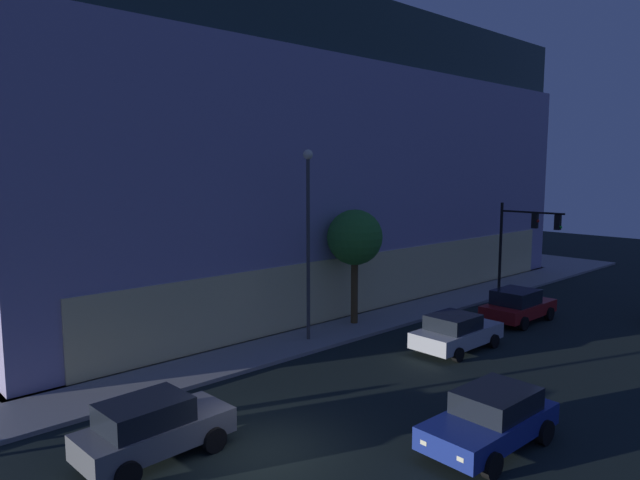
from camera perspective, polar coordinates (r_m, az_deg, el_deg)
ground_plane at (r=16.65m, az=-5.63°, el=-20.57°), size 120.00×120.00×0.00m
modern_building at (r=42.95m, az=-9.90°, el=7.75°), size 37.98×32.19×16.71m
traffic_light_far_corner at (r=36.83m, az=19.94°, el=0.87°), size 0.41×4.01×5.52m
street_lamp_sidewalk at (r=24.84m, az=-1.20°, el=1.76°), size 0.44×0.44×8.44m
sidewalk_tree at (r=27.69m, az=3.52°, el=0.17°), size 2.73×2.73×5.65m
car_grey at (r=16.56m, az=-16.52°, el=-17.65°), size 4.17×2.14×1.69m
car_blue at (r=17.22m, az=16.88°, el=-16.81°), size 4.45×2.18×1.60m
car_silver at (r=25.33m, az=13.55°, el=-8.99°), size 4.40×2.18×1.58m
car_red at (r=30.71m, az=19.29°, el=-6.23°), size 4.43×2.25×1.68m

